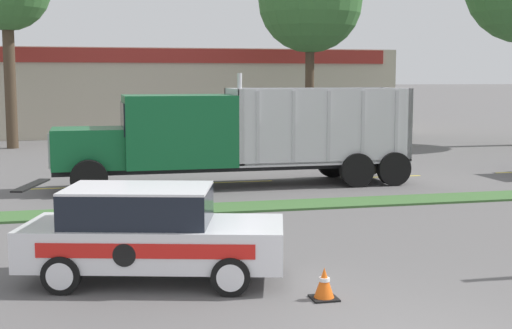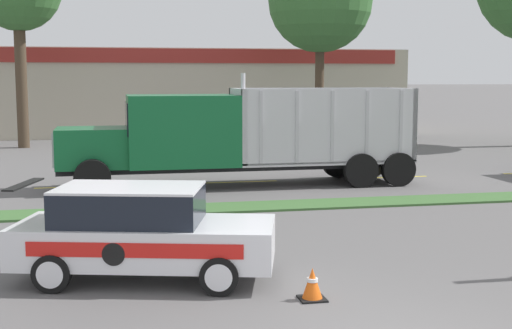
% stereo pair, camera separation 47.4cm
% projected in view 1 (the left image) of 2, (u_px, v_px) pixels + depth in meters
% --- Properties ---
extents(grass_verge, '(120.00, 1.37, 0.06)m').
position_uv_depth(grass_verge, '(245.00, 207.00, 18.89)').
color(grass_verge, '#3D6633').
rests_on(grass_verge, ground_plane).
extents(centre_line_3, '(2.40, 0.14, 0.01)m').
position_uv_depth(centre_line_3, '(69.00, 188.00, 22.35)').
color(centre_line_3, yellow).
rests_on(centre_line_3, ground_plane).
extents(centre_line_4, '(2.40, 0.14, 0.01)m').
position_uv_depth(centre_line_4, '(237.00, 182.00, 23.59)').
color(centre_line_4, yellow).
rests_on(centre_line_4, ground_plane).
extents(centre_line_5, '(2.40, 0.14, 0.01)m').
position_uv_depth(centre_line_5, '(388.00, 177.00, 24.84)').
color(centre_line_5, yellow).
rests_on(centre_line_5, ground_plane).
extents(dump_truck_mid, '(11.23, 2.59, 3.58)m').
position_uv_depth(dump_truck_mid, '(207.00, 138.00, 22.39)').
color(dump_truck_mid, black).
rests_on(dump_truck_mid, ground_plane).
extents(rally_car, '(4.69, 2.86, 1.65)m').
position_uv_depth(rally_car, '(150.00, 232.00, 12.12)').
color(rally_car, white).
rests_on(rally_car, ground_plane).
extents(traffic_cone, '(0.41, 0.41, 0.51)m').
position_uv_depth(traffic_cone, '(324.00, 284.00, 11.13)').
color(traffic_cone, black).
rests_on(traffic_cone, ground_plane).
extents(store_building_backdrop, '(35.46, 12.10, 5.10)m').
position_uv_depth(store_building_backdrop, '(98.00, 91.00, 45.32)').
color(store_building_backdrop, '#BCB29E').
rests_on(store_building_backdrop, ground_plane).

